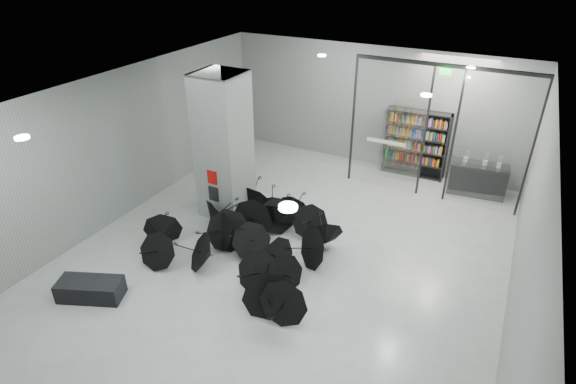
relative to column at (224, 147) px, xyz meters
The scene contains 10 objects.
room 3.31m from the column, 38.66° to the right, with size 14.00×14.02×4.01m.
column is the anchor object (origin of this frame).
fire_cabinet 0.90m from the column, 90.00° to the right, with size 0.28×0.04×0.38m, color #A50A07.
info_panel 1.31m from the column, 90.00° to the right, with size 0.30×0.03×0.42m, color black.
exit_sign 6.18m from the column, 33.96° to the left, with size 0.30×0.06×0.15m, color #0CE533.
glass_partition 6.02m from the column, 35.58° to the left, with size 5.06×0.08×4.00m.
bench 4.82m from the column, 97.74° to the right, with size 1.37×0.59×0.44m, color black.
bookshelf 6.37m from the column, 48.89° to the left, with size 2.00×0.40×2.20m, color black, non-canonical shape.
shop_counter 7.70m from the column, 34.74° to the left, with size 1.65×0.66×0.99m, color black.
umbrella_cluster 2.79m from the column, 37.29° to the right, with size 5.06×4.59×1.30m.
Camera 1 is at (4.22, -7.34, 6.87)m, focal length 28.62 mm.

